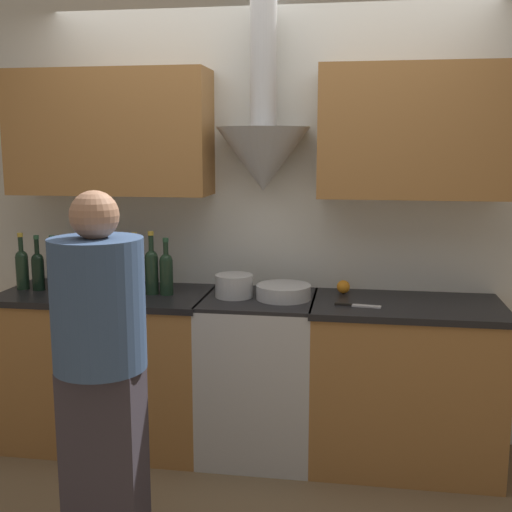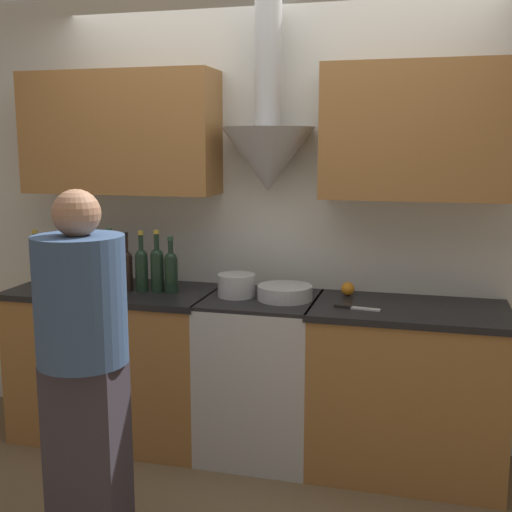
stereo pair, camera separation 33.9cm
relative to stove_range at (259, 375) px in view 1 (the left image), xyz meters
The scene contains 20 objects.
ground_plane 0.56m from the stove_range, 90.00° to the right, with size 12.00×12.00×0.00m, color brown.
wall_back 1.03m from the stove_range, 95.86° to the left, with size 8.40×0.52×2.60m.
counter_left 0.89m from the stove_range, behind, with size 1.18×0.62×0.90m.
counter_right 0.80m from the stove_range, ahead, with size 1.01×0.62×0.90m.
stove_range is the anchor object (origin of this frame).
wine_bottle_0 1.51m from the stove_range, behind, with size 0.07×0.07×0.33m.
wine_bottle_1 1.41m from the stove_range, behind, with size 0.07×0.07×0.32m.
wine_bottle_2 1.33m from the stove_range, behind, with size 0.07×0.07×0.32m.
wine_bottle_3 1.24m from the stove_range, behind, with size 0.08×0.08×0.33m.
wine_bottle_4 1.16m from the stove_range, behind, with size 0.07×0.07×0.34m.
wine_bottle_5 1.08m from the stove_range, behind, with size 0.07×0.07×0.36m.
wine_bottle_6 0.98m from the stove_range, behind, with size 0.07×0.07×0.34m.
wine_bottle_7 0.91m from the stove_range, behind, with size 0.07×0.07×0.35m.
wine_bottle_8 0.85m from the stove_range, behind, with size 0.08×0.08×0.36m.
wine_bottle_9 0.78m from the stove_range, behind, with size 0.08×0.08×0.32m.
stock_pot 0.53m from the stove_range, behind, with size 0.21×0.21×0.12m.
mixing_bowl 0.51m from the stove_range, ahead, with size 0.30×0.30×0.08m.
orange_fruit 0.69m from the stove_range, 21.15° to the left, with size 0.07×0.07×0.07m.
chefs_knife 0.71m from the stove_range, 11.64° to the right, with size 0.24×0.06×0.01m.
person_foreground_left 1.25m from the stove_range, 113.62° to the right, with size 0.37×0.37×1.56m.
Camera 1 is at (0.52, -3.08, 1.74)m, focal length 45.00 mm.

